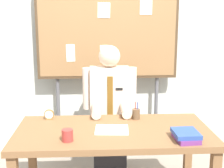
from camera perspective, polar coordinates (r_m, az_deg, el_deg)
The scene contains 9 objects.
back_wall at distance 3.92m, azimuth -0.91°, elevation 7.05°, with size 6.40×0.08×2.70m, color silver.
desk at distance 2.78m, azimuth 0.23°, elevation -9.72°, with size 1.64×0.83×0.75m.
person at distance 3.39m, azimuth -0.42°, elevation -5.79°, with size 0.55×0.56×1.40m.
bulletin_board at distance 3.70m, azimuth -0.80°, elevation 8.97°, with size 1.60×0.09×2.06m.
book_stack at distance 2.58m, azimuth 12.88°, elevation -8.84°, with size 0.20×0.24×0.07m.
open_notebook at distance 2.73m, azimuth -0.04°, elevation -8.05°, with size 0.27×0.23×0.01m, color white.
desk_clock at distance 3.05m, azimuth -11.02°, elevation -5.37°, with size 0.09×0.04×0.09m.
coffee_mug at distance 2.52m, azimuth -7.86°, elevation -8.94°, with size 0.09×0.09×0.09m, color #B23833.
pen_holder at distance 3.01m, azimuth 4.26°, elevation -5.28°, with size 0.07×0.07×0.16m.
Camera 1 is at (-0.15, -2.58, 1.69)m, focal length 51.91 mm.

